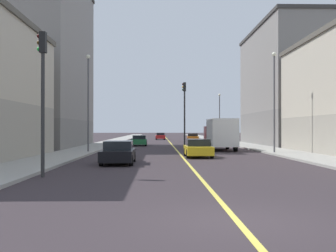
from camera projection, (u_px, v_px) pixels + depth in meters
ground_plane at (236, 221)px, 9.26m from camera, size 400.00×400.00×0.00m
sidewalk_left at (233, 143)px, 58.46m from camera, size 3.47×168.00×0.15m
sidewalk_right at (108, 143)px, 58.04m from camera, size 3.47×168.00×0.15m
lane_center_stripe at (171, 143)px, 58.25m from camera, size 0.16×154.00×0.01m
building_left_mid at (300, 86)px, 52.02m from camera, size 11.56×19.69×15.00m
building_right_midblock at (30, 61)px, 46.17m from camera, size 11.56×19.07×19.59m
traffic_light_right_near at (42, 84)px, 17.63m from camera, size 0.40×0.32×6.28m
traffic_light_median_far at (184, 107)px, 41.51m from camera, size 0.40×0.32×6.80m
street_lamp_left_near at (274, 93)px, 33.56m from camera, size 0.36×0.36×8.26m
street_lamp_right_near at (88, 94)px, 34.86m from camera, size 0.36×0.36×8.29m
street_lamp_left_far at (220, 112)px, 63.55m from camera, size 0.36×0.36×7.41m
car_red at (160, 136)px, 77.93m from camera, size 1.90×4.07×1.32m
car_black at (118, 153)px, 24.29m from camera, size 1.93×4.49×1.36m
car_yellow at (198, 149)px, 29.85m from camera, size 1.91×4.20×1.33m
car_green at (139, 141)px, 50.08m from camera, size 1.89×4.45×1.27m
car_orange at (193, 137)px, 67.21m from camera, size 2.02×4.35×1.33m
box_truck at (220, 134)px, 39.23m from camera, size 2.48×7.06×3.01m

